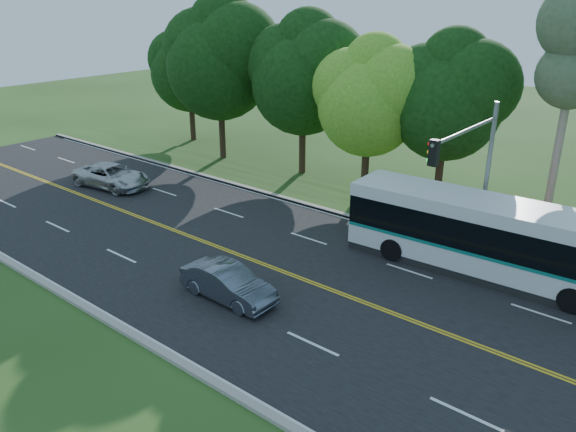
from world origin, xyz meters
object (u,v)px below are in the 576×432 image
Objects in this scene: traffic_signal at (473,165)px; suv at (112,176)px; sedan at (228,283)px; transit_bus at (493,240)px.

traffic_signal is 1.37× the size of suv.
traffic_signal is 1.69× the size of sedan.
traffic_signal is 0.56× the size of transit_bus.
transit_bus is at bearing -1.05° from traffic_signal.
transit_bus is (1.26, -0.02, -3.04)m from traffic_signal.
sedan is 0.81× the size of suv.
transit_bus is 2.45× the size of suv.
transit_bus reaches higher than suv.
suv is (-21.25, -3.30, -3.94)m from traffic_signal.
traffic_signal is 11.12m from sedan.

